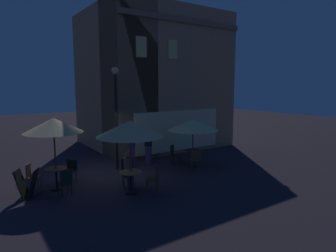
% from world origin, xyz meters
% --- Properties ---
extents(ground_plane, '(60.00, 60.00, 0.00)m').
position_xyz_m(ground_plane, '(0.00, 0.00, 0.00)').
color(ground_plane, '#29222A').
extents(cafe_building, '(7.53, 6.61, 7.80)m').
position_xyz_m(cafe_building, '(3.94, 3.50, 3.89)').
color(cafe_building, tan).
rests_on(cafe_building, ground).
extents(street_lamp_near_corner, '(0.31, 0.31, 4.38)m').
position_xyz_m(street_lamp_near_corner, '(0.87, 0.53, 2.97)').
color(street_lamp_near_corner, black).
rests_on(street_lamp_near_corner, ground).
extents(menu_sandwich_board, '(0.84, 0.79, 0.93)m').
position_xyz_m(menu_sandwich_board, '(-2.92, -0.90, 0.48)').
color(menu_sandwich_board, black).
rests_on(menu_sandwich_board, ground).
extents(cafe_table_0, '(0.77, 0.77, 0.75)m').
position_xyz_m(cafe_table_0, '(0.04, -2.40, 0.56)').
color(cafe_table_0, black).
rests_on(cafe_table_0, ground).
extents(cafe_table_1, '(0.69, 0.69, 0.76)m').
position_xyz_m(cafe_table_1, '(3.85, -0.98, 0.54)').
color(cafe_table_1, black).
rests_on(cafe_table_1, ground).
extents(cafe_table_2, '(0.76, 0.76, 0.77)m').
position_xyz_m(cafe_table_2, '(-1.95, -0.62, 0.57)').
color(cafe_table_2, black).
rests_on(cafe_table_2, ground).
extents(patio_umbrella_0, '(2.24, 2.24, 2.48)m').
position_xyz_m(patio_umbrella_0, '(0.04, -2.40, 2.21)').
color(patio_umbrella_0, black).
rests_on(patio_umbrella_0, ground).
extents(patio_umbrella_1, '(2.24, 2.24, 2.15)m').
position_xyz_m(patio_umbrella_1, '(3.85, -0.98, 1.90)').
color(patio_umbrella_1, black).
rests_on(patio_umbrella_1, ground).
extents(patio_umbrella_2, '(1.97, 1.97, 2.53)m').
position_xyz_m(patio_umbrella_2, '(-1.95, -0.62, 2.26)').
color(patio_umbrella_2, black).
rests_on(patio_umbrella_2, ground).
extents(cafe_chair_0, '(0.54, 0.54, 1.00)m').
position_xyz_m(cafe_chair_0, '(0.29, -1.65, 0.60)').
color(cafe_chair_0, '#202825').
rests_on(cafe_chair_0, ground).
extents(cafe_chair_1, '(0.52, 0.52, 0.89)m').
position_xyz_m(cafe_chair_1, '(0.80, -2.67, 0.54)').
color(cafe_chair_1, '#4D2E24').
rests_on(cafe_chair_1, ground).
extents(cafe_chair_2, '(0.57, 0.57, 0.91)m').
position_xyz_m(cafe_chair_2, '(3.47, -1.66, 0.56)').
color(cafe_chair_2, brown).
rests_on(cafe_chair_2, ground).
extents(cafe_chair_3, '(0.56, 0.56, 0.92)m').
position_xyz_m(cafe_chair_3, '(3.32, -0.27, 0.55)').
color(cafe_chair_3, black).
rests_on(cafe_chair_3, ground).
extents(cafe_chair_4, '(0.45, 0.45, 0.91)m').
position_xyz_m(cafe_chair_4, '(-1.85, -1.41, 0.56)').
color(cafe_chair_4, black).
rests_on(cafe_chair_4, ground).
extents(cafe_chair_5, '(0.61, 0.61, 0.86)m').
position_xyz_m(cafe_chair_5, '(-1.31, -0.10, 0.53)').
color(cafe_chair_5, black).
rests_on(cafe_chair_5, ground).
extents(cafe_chair_6, '(0.55, 0.55, 0.96)m').
position_xyz_m(cafe_chair_6, '(-2.68, -0.25, 0.58)').
color(cafe_chair_6, brown).
rests_on(cafe_chair_6, ground).
extents(patron_seated_0, '(0.40, 0.50, 1.29)m').
position_xyz_m(patron_seated_0, '(0.24, -1.80, 0.73)').
color(patron_seated_0, '#1A3544').
rests_on(patron_seated_0, ground).
extents(patron_standing_1, '(0.35, 0.35, 1.65)m').
position_xyz_m(patron_standing_1, '(2.42, 0.50, 0.83)').
color(patron_standing_1, '#523C65').
rests_on(patron_standing_1, ground).
extents(patron_standing_2, '(0.36, 0.36, 1.82)m').
position_xyz_m(patron_standing_2, '(1.55, 0.49, 0.92)').
color(patron_standing_2, '#61305F').
rests_on(patron_standing_2, ground).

